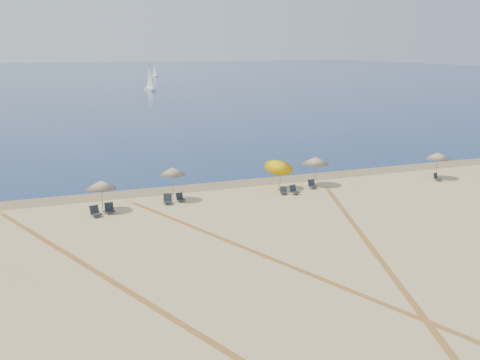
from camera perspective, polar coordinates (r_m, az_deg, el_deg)
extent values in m
plane|color=tan|center=(24.59, 17.33, -13.44)|extent=(160.00, 160.00, 0.00)
plane|color=#0C2151|center=(242.57, -17.83, 10.55)|extent=(500.00, 500.00, 0.00)
plane|color=olive|center=(44.63, -1.83, -0.47)|extent=(500.00, 500.00, 0.00)
cylinder|color=gray|center=(38.15, -14.35, -1.76)|extent=(0.05, 0.05, 2.09)
cone|color=beige|center=(37.93, -14.43, -0.46)|extent=(2.04, 2.04, 0.55)
sphere|color=gray|center=(37.86, -14.46, -0.02)|extent=(0.08, 0.08, 0.08)
cylinder|color=gray|center=(39.79, -7.10, -0.54)|extent=(0.05, 0.05, 2.43)
cone|color=beige|center=(39.55, -7.14, 0.96)|extent=(1.87, 1.87, 0.55)
sphere|color=gray|center=(39.48, -7.16, 1.38)|extent=(0.08, 0.08, 0.08)
cylinder|color=gray|center=(42.33, 4.34, 0.24)|extent=(0.05, 0.94, 2.24)
cone|color=#EBB904|center=(42.46, 4.14, 1.63)|extent=(2.27, 2.32, 1.36)
sphere|color=gray|center=(42.39, 4.15, 2.03)|extent=(0.08, 0.08, 0.08)
cylinder|color=gray|center=(44.35, 7.94, 0.82)|extent=(0.05, 0.05, 2.28)
cone|color=beige|center=(44.14, 7.98, 2.07)|extent=(2.22, 2.22, 0.55)
sphere|color=gray|center=(44.08, 7.99, 2.45)|extent=(0.08, 0.08, 0.08)
cylinder|color=gray|center=(49.34, 20.05, 1.36)|extent=(0.05, 0.05, 2.18)
cone|color=beige|center=(49.16, 20.14, 2.44)|extent=(2.05, 2.05, 0.55)
sphere|color=gray|center=(49.11, 20.17, 2.78)|extent=(0.08, 0.08, 0.08)
cube|color=black|center=(37.31, -14.90, -3.50)|extent=(0.79, 0.79, 0.06)
cube|color=black|center=(37.50, -15.13, -3.00)|extent=(0.66, 0.43, 0.55)
cylinder|color=#A5A5AD|center=(37.03, -15.19, -3.82)|extent=(0.03, 0.03, 0.20)
cylinder|color=#A5A5AD|center=(37.24, -14.51, -3.68)|extent=(0.03, 0.03, 0.20)
cube|color=black|center=(37.82, -13.54, -3.20)|extent=(0.64, 0.64, 0.05)
cube|color=black|center=(38.02, -13.66, -2.71)|extent=(0.61, 0.27, 0.53)
cylinder|color=#A5A5AD|center=(37.60, -13.84, -3.47)|extent=(0.03, 0.03, 0.19)
cylinder|color=#A5A5AD|center=(37.69, -13.13, -3.39)|extent=(0.03, 0.03, 0.19)
cube|color=black|center=(39.27, -7.62, -2.29)|extent=(0.72, 0.72, 0.06)
cube|color=black|center=(39.48, -7.64, -1.81)|extent=(0.64, 0.35, 0.54)
cylinder|color=#A5A5AD|center=(39.09, -7.90, -2.53)|extent=(0.03, 0.03, 0.20)
cylinder|color=#A5A5AD|center=(39.09, -7.19, -2.51)|extent=(0.03, 0.03, 0.20)
cube|color=black|center=(39.78, -6.24, -2.08)|extent=(0.62, 0.62, 0.05)
cube|color=black|center=(39.95, -6.41, -1.67)|extent=(0.56, 0.29, 0.47)
cylinder|color=#A5A5AD|center=(39.54, -6.44, -2.31)|extent=(0.02, 0.02, 0.17)
cylinder|color=#A5A5AD|center=(39.71, -5.89, -2.23)|extent=(0.02, 0.02, 0.17)
cube|color=black|center=(41.63, 4.63, -1.34)|extent=(0.64, 0.64, 0.05)
cube|color=black|center=(41.81, 4.60, -0.96)|extent=(0.53, 0.34, 0.44)
cylinder|color=#A5A5AD|center=(41.48, 4.46, -1.51)|extent=(0.02, 0.02, 0.16)
cylinder|color=#A5A5AD|center=(41.52, 5.01, -1.50)|extent=(0.02, 0.02, 0.16)
cube|color=black|center=(41.76, 5.85, -1.28)|extent=(0.72, 0.72, 0.05)
cube|color=black|center=(41.90, 5.59, -0.86)|extent=(0.62, 0.37, 0.52)
cylinder|color=#A5A5AD|center=(41.45, 5.74, -1.53)|extent=(0.03, 0.03, 0.19)
cylinder|color=#A5A5AD|center=(41.76, 6.21, -1.42)|extent=(0.03, 0.03, 0.19)
cube|color=black|center=(43.63, 7.71, -0.67)|extent=(0.64, 0.64, 0.05)
cube|color=black|center=(43.80, 7.52, -0.27)|extent=(0.60, 0.27, 0.52)
cylinder|color=#A5A5AD|center=(43.35, 7.59, -0.90)|extent=(0.03, 0.03, 0.19)
cylinder|color=#A5A5AD|center=(43.61, 8.10, -0.83)|extent=(0.03, 0.03, 0.19)
cube|color=black|center=(48.75, 20.17, 0.11)|extent=(0.69, 0.69, 0.05)
cube|color=black|center=(48.82, 19.92, 0.43)|extent=(0.58, 0.37, 0.48)
cylinder|color=#A5A5AD|center=(48.44, 20.18, -0.08)|extent=(0.02, 0.02, 0.18)
cylinder|color=#A5A5AD|center=(48.81, 20.44, -0.01)|extent=(0.02, 0.02, 0.18)
cube|color=white|center=(146.75, -9.47, 9.42)|extent=(2.27, 5.45, 0.58)
cylinder|color=gray|center=(146.52, -9.53, 10.88)|extent=(0.12, 0.12, 7.70)
cube|color=white|center=(216.74, -8.98, 10.78)|extent=(1.94, 4.63, 0.49)
cylinder|color=gray|center=(216.61, -9.02, 11.62)|extent=(0.10, 0.10, 6.53)
plane|color=tan|center=(29.43, 3.02, -8.16)|extent=(36.06, 36.06, 0.00)
plane|color=tan|center=(30.17, 1.54, -7.58)|extent=(36.06, 36.06, 0.00)
plane|color=tan|center=(30.57, 14.28, -7.73)|extent=(35.58, 35.58, 0.00)
plane|color=tan|center=(31.56, 13.74, -7.01)|extent=(35.58, 35.58, 0.00)
plane|color=tan|center=(27.92, -14.16, -9.84)|extent=(36.36, 36.36, 0.00)
plane|color=tan|center=(28.83, -15.22, -9.14)|extent=(36.36, 36.36, 0.00)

